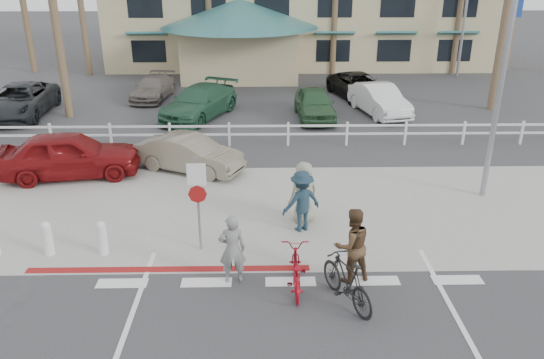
{
  "coord_description": "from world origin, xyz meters",
  "views": [
    {
      "loc": [
        -0.64,
        -10.08,
        7.15
      ],
      "look_at": [
        -0.39,
        3.36,
        1.5
      ],
      "focal_mm": 35.0,
      "sensor_mm": 36.0,
      "label": 1
    }
  ],
  "objects_px": {
    "bike_red": "(296,270)",
    "bike_black": "(347,281)",
    "car_red_compact": "(70,155)",
    "car_white_sedan": "(190,154)",
    "sign_post": "(198,199)"
  },
  "relations": [
    {
      "from": "car_red_compact",
      "to": "bike_red",
      "type": "bearing_deg",
      "value": -142.47
    },
    {
      "from": "bike_red",
      "to": "car_red_compact",
      "type": "distance_m",
      "value": 10.24
    },
    {
      "from": "sign_post",
      "to": "bike_red",
      "type": "height_order",
      "value": "sign_post"
    },
    {
      "from": "car_red_compact",
      "to": "car_white_sedan",
      "type": "bearing_deg",
      "value": -93.09
    },
    {
      "from": "bike_red",
      "to": "bike_black",
      "type": "relative_size",
      "value": 0.95
    },
    {
      "from": "bike_black",
      "to": "car_white_sedan",
      "type": "bearing_deg",
      "value": -85.98
    },
    {
      "from": "bike_red",
      "to": "car_white_sedan",
      "type": "bearing_deg",
      "value": -64.57
    },
    {
      "from": "bike_red",
      "to": "bike_black",
      "type": "bearing_deg",
      "value": 151.58
    },
    {
      "from": "sign_post",
      "to": "car_red_compact",
      "type": "xyz_separation_m",
      "value": [
        -5.07,
        5.17,
        -0.64
      ]
    },
    {
      "from": "bike_red",
      "to": "car_red_compact",
      "type": "height_order",
      "value": "car_red_compact"
    },
    {
      "from": "sign_post",
      "to": "car_red_compact",
      "type": "bearing_deg",
      "value": 134.41
    },
    {
      "from": "car_white_sedan",
      "to": "car_red_compact",
      "type": "bearing_deg",
      "value": 121.12
    },
    {
      "from": "sign_post",
      "to": "bike_red",
      "type": "distance_m",
      "value": 3.17
    },
    {
      "from": "sign_post",
      "to": "bike_red",
      "type": "bearing_deg",
      "value": -37.25
    },
    {
      "from": "bike_black",
      "to": "car_white_sedan",
      "type": "relative_size",
      "value": 0.49
    }
  ]
}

